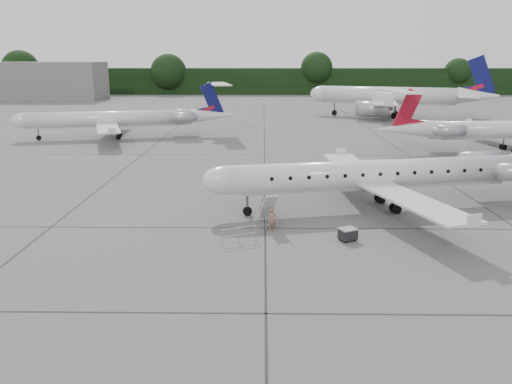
# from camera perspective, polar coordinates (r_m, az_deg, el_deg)

# --- Properties ---
(ground) EXTENTS (320.00, 320.00, 0.00)m
(ground) POSITION_cam_1_polar(r_m,az_deg,el_deg) (31.44, 11.11, -5.63)
(ground) COLOR #5B5B58
(ground) RESTS_ON ground
(treeline) EXTENTS (260.00, 4.00, 8.00)m
(treeline) POSITION_cam_1_polar(r_m,az_deg,el_deg) (159.19, 2.92, 12.52)
(treeline) COLOR black
(treeline) RESTS_ON ground
(terminal_building) EXTENTS (40.00, 14.00, 10.00)m
(terminal_building) POSITION_cam_1_polar(r_m,az_deg,el_deg) (153.25, -24.53, 11.50)
(terminal_building) COLOR slate
(terminal_building) RESTS_ON ground
(main_regional_jet) EXTENTS (32.42, 26.10, 7.41)m
(main_regional_jet) POSITION_cam_1_polar(r_m,az_deg,el_deg) (37.80, 13.69, 3.56)
(main_regional_jet) COLOR silver
(main_regional_jet) RESTS_ON ground
(airstair) EXTENTS (1.30, 2.47, 2.32)m
(airstair) POSITION_cam_1_polar(r_m,az_deg,el_deg) (33.66, 1.41, -1.86)
(airstair) COLOR silver
(airstair) RESTS_ON ground
(passenger) EXTENTS (0.63, 0.50, 1.52)m
(passenger) POSITION_cam_1_polar(r_m,az_deg,el_deg) (32.55, 1.89, -3.20)
(passenger) COLOR #845C48
(passenger) RESTS_ON ground
(safety_railing) EXTENTS (2.06, 0.91, 1.00)m
(safety_railing) POSITION_cam_1_polar(r_m,az_deg,el_deg) (30.49, -1.98, -5.00)
(safety_railing) COLOR #95979D
(safety_railing) RESTS_ON ground
(baggage_cart) EXTENTS (1.24, 1.16, 0.85)m
(baggage_cart) POSITION_cam_1_polar(r_m,az_deg,el_deg) (31.46, 10.44, -4.75)
(baggage_cart) COLOR black
(baggage_cart) RESTS_ON ground
(bg_narrowbody) EXTENTS (37.17, 31.34, 11.41)m
(bg_narrowbody) POSITION_cam_1_polar(r_m,az_deg,el_deg) (99.81, 14.85, 11.54)
(bg_narrowbody) COLOR silver
(bg_narrowbody) RESTS_ON ground
(bg_regional_left) EXTENTS (32.61, 26.38, 7.59)m
(bg_regional_left) POSITION_cam_1_polar(r_m,az_deg,el_deg) (73.48, -16.39, 8.85)
(bg_regional_left) COLOR silver
(bg_regional_left) RESTS_ON ground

